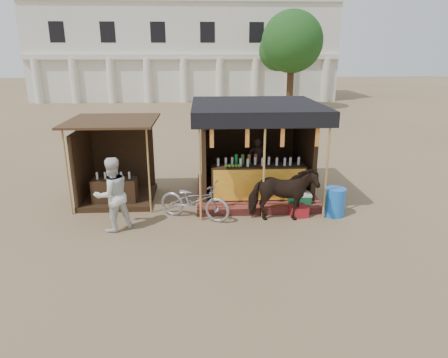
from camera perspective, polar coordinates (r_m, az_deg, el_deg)
name	(u,v)px	position (r m, az deg, el deg)	size (l,w,h in m)	color
ground	(228,248)	(9.01, 0.56, -9.83)	(120.00, 120.00, 0.00)	#846B4C
main_stall	(255,163)	(11.85, 4.40, 2.32)	(3.60, 3.61, 2.78)	brown
secondary_stall	(112,172)	(11.98, -15.75, 1.01)	(2.40, 2.40, 2.38)	#322012
cow	(283,194)	(10.22, 8.37, -2.17)	(0.77, 1.70, 1.44)	black
motorbike	(194,200)	(10.34, -4.26, -3.05)	(0.67, 1.92, 1.01)	#A0A1A9
bystander	(112,194)	(9.90, -15.66, -2.14)	(0.89, 0.69, 1.82)	silver
blue_barrel	(335,202)	(10.95, 15.55, -3.17)	(0.53, 0.53, 0.76)	blue
red_crate	(299,211)	(10.75, 10.61, -4.53)	(0.43, 0.38, 0.29)	maroon
cooler	(299,201)	(11.22, 10.60, -3.08)	(0.65, 0.46, 0.46)	#176837
background_building	(185,53)	(37.93, -5.59, 17.49)	(26.00, 7.45, 8.18)	silver
tree	(289,44)	(30.76, 9.26, 18.49)	(4.50, 4.40, 7.00)	#382314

